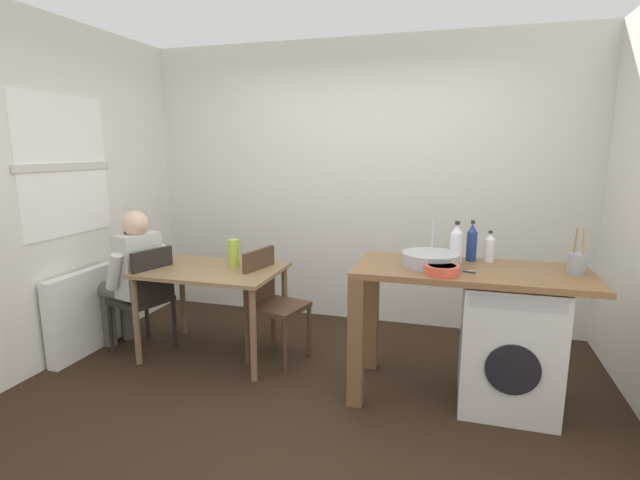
% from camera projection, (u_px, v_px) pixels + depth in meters
% --- Properties ---
extents(ground_plane, '(5.46, 5.46, 0.00)m').
position_uv_depth(ground_plane, '(305.00, 404.00, 3.18)').
color(ground_plane, black).
extents(wall_back, '(4.60, 0.10, 2.70)m').
position_uv_depth(wall_back, '(360.00, 184.00, 4.57)').
color(wall_back, silver).
rests_on(wall_back, ground_plane).
extents(wall_window_side, '(0.12, 3.80, 2.70)m').
position_uv_depth(wall_window_side, '(30.00, 195.00, 3.51)').
color(wall_window_side, silver).
rests_on(wall_window_side, ground_plane).
extents(radiator, '(0.10, 0.80, 0.70)m').
position_uv_depth(radiator, '(87.00, 311.00, 3.95)').
color(radiator, white).
rests_on(radiator, ground_plane).
extents(dining_table, '(1.10, 0.76, 0.74)m').
position_uv_depth(dining_table, '(212.00, 280.00, 3.83)').
color(dining_table, olive).
rests_on(dining_table, ground_plane).
extents(chair_person_seat, '(0.50, 0.50, 0.90)m').
position_uv_depth(chair_person_seat, '(146.00, 294.00, 3.89)').
color(chair_person_seat, black).
rests_on(chair_person_seat, ground_plane).
extents(chair_opposite, '(0.48, 0.48, 0.90)m').
position_uv_depth(chair_opposite, '(270.00, 298.00, 3.79)').
color(chair_opposite, '#4C3323').
rests_on(chair_opposite, ground_plane).
extents(seated_person, '(0.55, 0.54, 1.20)m').
position_uv_depth(seated_person, '(132.00, 273.00, 3.94)').
color(seated_person, '#595651').
rests_on(seated_person, ground_plane).
extents(kitchen_counter, '(1.50, 0.68, 0.92)m').
position_uv_depth(kitchen_counter, '(437.00, 289.00, 3.17)').
color(kitchen_counter, brown).
rests_on(kitchen_counter, ground_plane).
extents(washing_machine, '(0.60, 0.61, 0.86)m').
position_uv_depth(washing_machine, '(508.00, 343.00, 3.10)').
color(washing_machine, silver).
rests_on(washing_machine, ground_plane).
extents(sink_basin, '(0.38, 0.38, 0.09)m').
position_uv_depth(sink_basin, '(430.00, 259.00, 3.15)').
color(sink_basin, '#9EA0A5').
rests_on(sink_basin, kitchen_counter).
extents(tap, '(0.02, 0.02, 0.28)m').
position_uv_depth(tap, '(432.00, 240.00, 3.30)').
color(tap, '#B2B2B7').
rests_on(tap, kitchen_counter).
extents(bottle_tall_green, '(0.08, 0.08, 0.29)m').
position_uv_depth(bottle_tall_green, '(456.00, 244.00, 3.22)').
color(bottle_tall_green, silver).
rests_on(bottle_tall_green, kitchen_counter).
extents(bottle_squat_brown, '(0.07, 0.07, 0.28)m').
position_uv_depth(bottle_squat_brown, '(472.00, 243.00, 3.28)').
color(bottle_squat_brown, navy).
rests_on(bottle_squat_brown, kitchen_counter).
extents(bottle_clear_small, '(0.07, 0.07, 0.22)m').
position_uv_depth(bottle_clear_small, '(490.00, 248.00, 3.26)').
color(bottle_clear_small, silver).
rests_on(bottle_clear_small, kitchen_counter).
extents(mixing_bowl, '(0.21, 0.21, 0.06)m').
position_uv_depth(mixing_bowl, '(442.00, 269.00, 2.94)').
color(mixing_bowl, '#D84C38').
rests_on(mixing_bowl, kitchen_counter).
extents(utensil_crock, '(0.11, 0.11, 0.30)m').
position_uv_depth(utensil_crock, '(577.00, 263.00, 2.95)').
color(utensil_crock, gray).
rests_on(utensil_crock, kitchen_counter).
extents(vase, '(0.09, 0.09, 0.23)m').
position_uv_depth(vase, '(234.00, 253.00, 3.84)').
color(vase, '#A8C63D').
rests_on(vase, dining_table).
extents(scissors, '(0.15, 0.06, 0.01)m').
position_uv_depth(scissors, '(463.00, 271.00, 3.00)').
color(scissors, '#B2B2B7').
rests_on(scissors, kitchen_counter).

